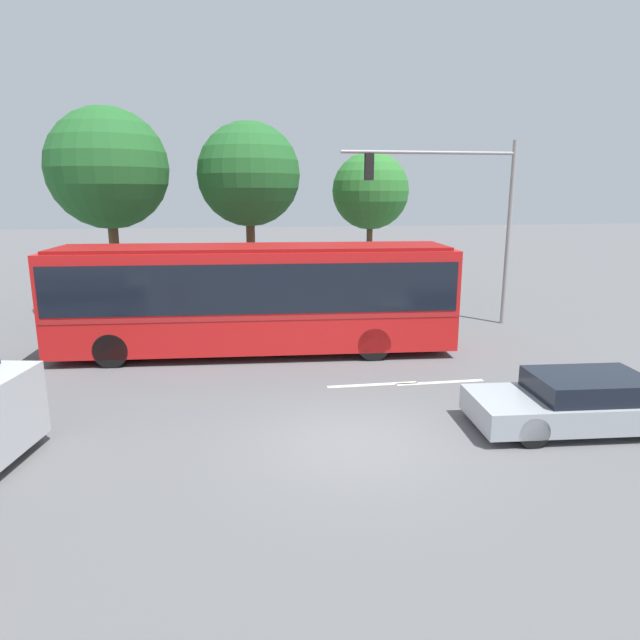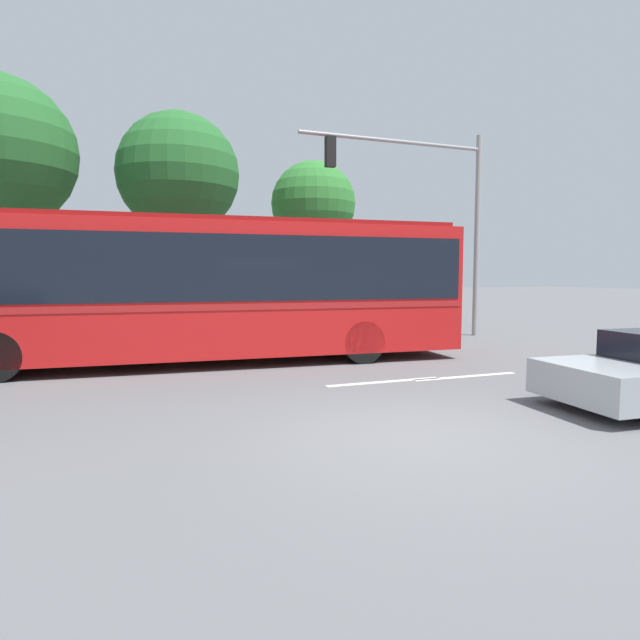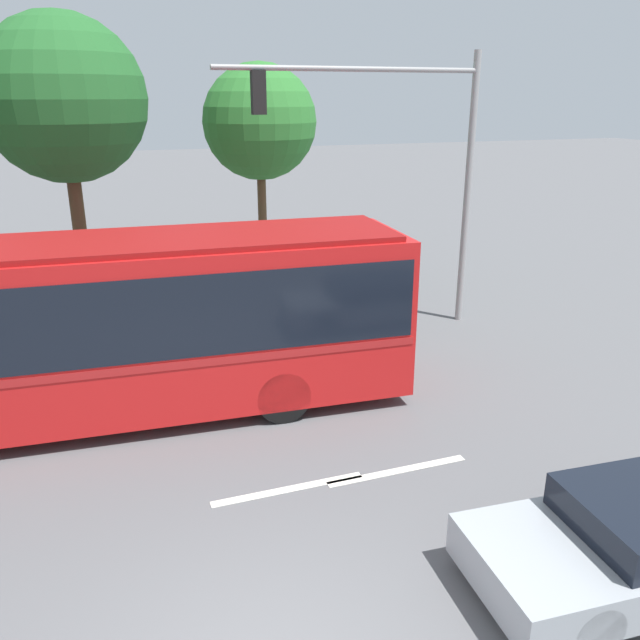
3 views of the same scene
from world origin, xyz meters
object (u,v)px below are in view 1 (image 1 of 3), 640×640
traffic_light_pole (468,204)px  street_tree_centre (249,175)px  street_tree_right (370,191)px  city_bus (255,293)px  street_tree_left (108,169)px  sedan_foreground (583,402)px

traffic_light_pole → street_tree_centre: (-7.70, 4.41, 1.12)m
street_tree_right → traffic_light_pole: bearing=-67.0°
city_bus → traffic_light_pole: traffic_light_pole is taller
traffic_light_pole → street_tree_right: size_ratio=1.01×
traffic_light_pole → street_tree_centre: 8.95m
city_bus → street_tree_left: street_tree_left is taller
street_tree_right → city_bus: bearing=-124.9°
sedan_foreground → traffic_light_pole: bearing=-93.5°
sedan_foreground → traffic_light_pole: size_ratio=0.71×
street_tree_left → street_tree_right: (10.82, 1.71, -0.83)m
street_tree_centre → sedan_foreground: bearing=-64.8°
traffic_light_pole → city_bus: bearing=18.3°
city_bus → street_tree_centre: (0.16, 7.01, 3.70)m
traffic_light_pole → sedan_foreground: bearing=82.6°
sedan_foreground → street_tree_left: (-11.90, 13.05, 5.21)m
city_bus → traffic_light_pole: size_ratio=1.82×
traffic_light_pole → street_tree_centre: street_tree_centre is taller
street_tree_right → street_tree_centre: bearing=-169.8°
traffic_light_pole → street_tree_left: (-13.11, 3.68, 1.29)m
traffic_light_pole → street_tree_left: bearing=-15.7°
street_tree_left → sedan_foreground: bearing=-47.6°
street_tree_centre → street_tree_left: bearing=-172.3°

